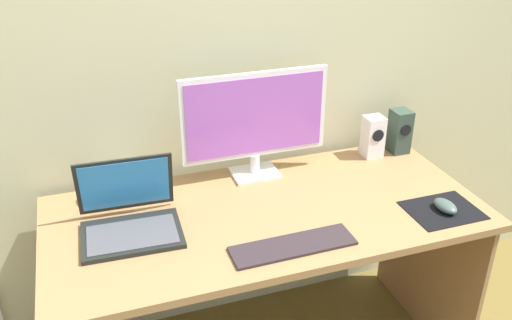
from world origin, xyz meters
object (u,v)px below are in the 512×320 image
(monitor, at_px, (255,121))
(fishbowl, at_px, (110,183))
(speaker_right, at_px, (400,131))
(speaker_near_monitor, at_px, (373,137))
(mouse, at_px, (445,206))
(keyboard_external, at_px, (293,246))
(laptop, at_px, (130,217))

(monitor, relative_size, fishbowl, 3.85)
(speaker_right, bearing_deg, speaker_near_monitor, -179.98)
(monitor, height_order, mouse, monitor)
(speaker_right, bearing_deg, keyboard_external, -144.11)
(speaker_near_monitor, height_order, fishbowl, speaker_near_monitor)
(fishbowl, bearing_deg, mouse, -22.49)
(keyboard_external, xyz_separation_m, mouse, (0.58, 0.02, 0.02))
(fishbowl, bearing_deg, laptop, -79.56)
(speaker_near_monitor, bearing_deg, keyboard_external, -138.41)
(speaker_right, relative_size, keyboard_external, 0.46)
(laptop, bearing_deg, fishbowl, 100.44)
(fishbowl, height_order, mouse, fishbowl)
(laptop, height_order, fishbowl, laptop)
(mouse, bearing_deg, keyboard_external, 178.70)
(keyboard_external, bearing_deg, speaker_right, 35.20)
(speaker_near_monitor, xyz_separation_m, mouse, (0.03, -0.47, -0.07))
(monitor, relative_size, keyboard_external, 1.41)
(speaker_right, xyz_separation_m, fishbowl, (-1.19, -0.02, -0.02))
(monitor, bearing_deg, laptop, -156.15)
(speaker_right, distance_m, mouse, 0.48)
(monitor, distance_m, laptop, 0.59)
(speaker_near_monitor, bearing_deg, fishbowl, -179.18)
(speaker_near_monitor, xyz_separation_m, keyboard_external, (-0.56, -0.49, -0.08))
(monitor, relative_size, speaker_near_monitor, 3.27)
(speaker_right, xyz_separation_m, speaker_near_monitor, (-0.13, -0.00, -0.01))
(monitor, height_order, laptop, monitor)
(speaker_near_monitor, bearing_deg, speaker_right, 0.02)
(monitor, distance_m, speaker_near_monitor, 0.54)
(speaker_near_monitor, height_order, keyboard_external, speaker_near_monitor)
(monitor, relative_size, mouse, 5.69)
(monitor, relative_size, laptop, 1.71)
(laptop, bearing_deg, monitor, 23.85)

